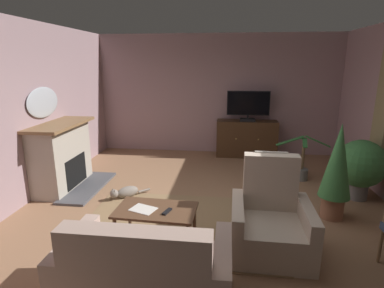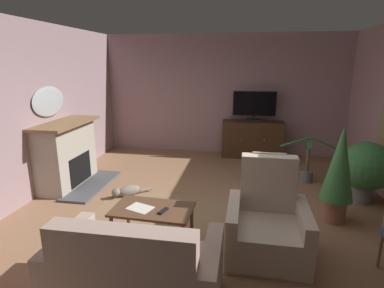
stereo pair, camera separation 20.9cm
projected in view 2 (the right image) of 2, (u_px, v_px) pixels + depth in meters
name	position (u px, v px, depth m)	size (l,w,h in m)	color
ground_plane	(205.00, 216.00, 4.60)	(6.33, 7.32, 0.04)	#936B4C
wall_back	(223.00, 95.00, 7.48)	(6.33, 0.10, 2.85)	gray
wall_left	(16.00, 114.00, 4.70)	(0.10, 7.32, 2.85)	gray
rug_central	(178.00, 224.00, 4.31)	(2.71, 1.92, 0.01)	#8E704C
fireplace	(68.00, 155.00, 5.56)	(0.96, 1.45, 1.18)	#4C4C51
wall_mirror_oval	(49.00, 101.00, 5.36)	(0.06, 0.90, 0.52)	#B2B7BF
tv_cabinet	(252.00, 140.00, 7.29)	(1.41, 0.47, 0.86)	black
television	(254.00, 106.00, 7.03)	(0.97, 0.20, 0.69)	black
coffee_table	(153.00, 212.00, 3.82)	(1.01, 0.63, 0.45)	brown
tv_remote	(163.00, 211.00, 3.71)	(0.17, 0.05, 0.02)	black
folded_newspaper	(140.00, 208.00, 3.80)	(0.30, 0.22, 0.01)	silver
sofa_floral	(136.00, 275.00, 2.80)	(1.53, 0.87, 0.95)	#BC9E8E
armchair_in_far_corner	(267.00, 226.00, 3.63)	(0.93, 0.89, 1.13)	#C6B29E
potted_plant_tall_palm_by_window	(339.00, 170.00, 4.23)	(0.44, 0.44, 1.40)	#99664C
potted_plant_small_fern_corner	(306.00, 169.00, 5.80)	(0.99, 0.69, 0.87)	slate
potted_plant_leafy_by_curtain	(366.00, 168.00, 4.88)	(0.78, 0.78, 0.99)	slate
cat	(127.00, 191.00, 5.20)	(0.57, 0.49, 0.21)	gray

